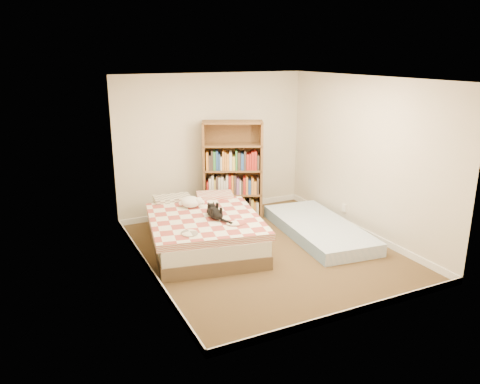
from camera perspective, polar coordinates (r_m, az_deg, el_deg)
name	(u,v)px	position (r m, az deg, el deg)	size (l,w,h in m)	color
room	(267,173)	(6.62, 3.30, 2.34)	(3.51, 4.01, 2.51)	#46351E
bed	(202,229)	(7.14, -4.61, -4.50)	(1.87, 2.38, 0.57)	brown
bookshelf	(232,184)	(8.25, -0.98, 1.04)	(1.16, 0.74, 1.72)	brown
floor_mattress	(319,229)	(7.67, 9.56, -4.44)	(1.00, 2.21, 0.20)	#789EC9
black_cat	(214,212)	(6.85, -3.19, -2.49)	(0.29, 0.72, 0.16)	black
white_dog	(191,202)	(7.32, -5.95, -1.19)	(0.35, 0.36, 0.16)	white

